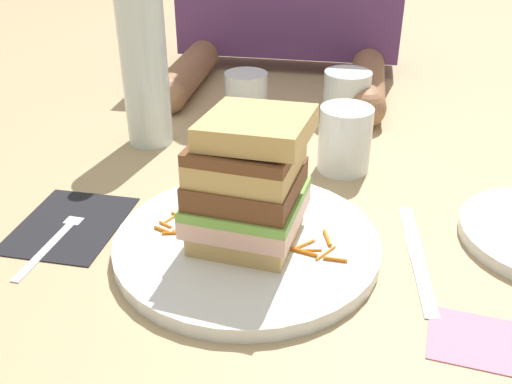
# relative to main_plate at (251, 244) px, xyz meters

# --- Properties ---
(ground_plane) EXTENTS (3.00, 3.00, 0.00)m
(ground_plane) POSITION_rel_main_plate_xyz_m (-0.00, 0.03, -0.01)
(ground_plane) COLOR tan
(main_plate) EXTENTS (0.29, 0.29, 0.02)m
(main_plate) POSITION_rel_main_plate_xyz_m (0.00, 0.00, 0.00)
(main_plate) COLOR white
(main_plate) RESTS_ON ground_plane
(sandwich) EXTENTS (0.12, 0.13, 0.14)m
(sandwich) POSITION_rel_main_plate_xyz_m (0.00, 0.00, 0.08)
(sandwich) COLOR tan
(sandwich) RESTS_ON main_plate
(carrot_shred_0) EXTENTS (0.03, 0.01, 0.00)m
(carrot_shred_0) POSITION_rel_main_plate_xyz_m (-0.08, -0.01, 0.01)
(carrot_shred_0) COLOR orange
(carrot_shred_0) RESTS_ON main_plate
(carrot_shred_1) EXTENTS (0.02, 0.00, 0.00)m
(carrot_shred_1) POSITION_rel_main_plate_xyz_m (-0.07, -0.00, 0.01)
(carrot_shred_1) COLOR orange
(carrot_shred_1) RESTS_ON main_plate
(carrot_shred_2) EXTENTS (0.03, 0.02, 0.00)m
(carrot_shred_2) POSITION_rel_main_plate_xyz_m (-0.06, 0.02, 0.01)
(carrot_shred_2) COLOR orange
(carrot_shred_2) RESTS_ON main_plate
(carrot_shred_3) EXTENTS (0.02, 0.01, 0.00)m
(carrot_shred_3) POSITION_rel_main_plate_xyz_m (-0.10, -0.00, 0.01)
(carrot_shred_3) COLOR orange
(carrot_shred_3) RESTS_ON main_plate
(carrot_shred_4) EXTENTS (0.01, 0.02, 0.00)m
(carrot_shred_4) POSITION_rel_main_plate_xyz_m (-0.10, 0.02, 0.01)
(carrot_shred_4) COLOR orange
(carrot_shred_4) RESTS_ON main_plate
(carrot_shred_5) EXTENTS (0.03, 0.01, 0.00)m
(carrot_shred_5) POSITION_rel_main_plate_xyz_m (-0.08, 0.02, 0.01)
(carrot_shred_5) COLOR orange
(carrot_shred_5) RESTS_ON main_plate
(carrot_shred_6) EXTENTS (0.02, 0.02, 0.00)m
(carrot_shred_6) POSITION_rel_main_plate_xyz_m (-0.08, 0.00, 0.01)
(carrot_shred_6) COLOR orange
(carrot_shred_6) RESTS_ON main_plate
(carrot_shred_7) EXTENTS (0.02, 0.01, 0.00)m
(carrot_shred_7) POSITION_rel_main_plate_xyz_m (-0.10, 0.01, 0.01)
(carrot_shred_7) COLOR orange
(carrot_shred_7) RESTS_ON main_plate
(carrot_shred_8) EXTENTS (0.02, 0.00, 0.00)m
(carrot_shred_8) POSITION_rel_main_plate_xyz_m (0.09, -0.03, 0.01)
(carrot_shred_8) COLOR orange
(carrot_shred_8) RESTS_ON main_plate
(carrot_shred_9) EXTENTS (0.02, 0.02, 0.00)m
(carrot_shred_9) POSITION_rel_main_plate_xyz_m (0.06, -0.00, 0.01)
(carrot_shred_9) COLOR orange
(carrot_shred_9) RESTS_ON main_plate
(carrot_shred_10) EXTENTS (0.02, 0.01, 0.00)m
(carrot_shred_10) POSITION_rel_main_plate_xyz_m (0.07, -0.01, 0.01)
(carrot_shred_10) COLOR orange
(carrot_shred_10) RESTS_ON main_plate
(carrot_shred_11) EXTENTS (0.02, 0.03, 0.00)m
(carrot_shred_11) POSITION_rel_main_plate_xyz_m (0.08, -0.02, 0.01)
(carrot_shred_11) COLOR orange
(carrot_shred_11) RESTS_ON main_plate
(carrot_shred_12) EXTENTS (0.01, 0.03, 0.00)m
(carrot_shred_12) POSITION_rel_main_plate_xyz_m (0.08, 0.01, 0.01)
(carrot_shred_12) COLOR orange
(carrot_shred_12) RESTS_ON main_plate
(carrot_shred_13) EXTENTS (0.03, 0.01, 0.00)m
(carrot_shred_13) POSITION_rel_main_plate_xyz_m (0.06, -0.02, 0.01)
(carrot_shred_13) COLOR orange
(carrot_shred_13) RESTS_ON main_plate
(napkin_dark) EXTENTS (0.12, 0.15, 0.00)m
(napkin_dark) POSITION_rel_main_plate_xyz_m (-0.22, 0.01, -0.01)
(napkin_dark) COLOR black
(napkin_dark) RESTS_ON ground_plane
(fork) EXTENTS (0.03, 0.17, 0.00)m
(fork) POSITION_rel_main_plate_xyz_m (-0.22, -0.01, -0.00)
(fork) COLOR silver
(fork) RESTS_ON napkin_dark
(knife) EXTENTS (0.03, 0.20, 0.00)m
(knife) POSITION_rel_main_plate_xyz_m (0.18, 0.01, -0.01)
(knife) COLOR silver
(knife) RESTS_ON ground_plane
(juice_glass) EXTENTS (0.07, 0.07, 0.09)m
(juice_glass) POSITION_rel_main_plate_xyz_m (0.09, 0.21, 0.03)
(juice_glass) COLOR white
(juice_glass) RESTS_ON ground_plane
(water_bottle) EXTENTS (0.07, 0.07, 0.27)m
(water_bottle) POSITION_rel_main_plate_xyz_m (-0.20, 0.25, 0.11)
(water_bottle) COLOR silver
(water_bottle) RESTS_ON ground_plane
(empty_tumbler_0) EXTENTS (0.07, 0.07, 0.08)m
(empty_tumbler_0) POSITION_rel_main_plate_xyz_m (-0.08, 0.37, 0.03)
(empty_tumbler_0) COLOR silver
(empty_tumbler_0) RESTS_ON ground_plane
(empty_tumbler_1) EXTENTS (0.08, 0.08, 0.08)m
(empty_tumbler_1) POSITION_rel_main_plate_xyz_m (0.08, 0.39, 0.03)
(empty_tumbler_1) COLOR silver
(empty_tumbler_1) RESTS_ON ground_plane
(napkin_pink) EXTENTS (0.10, 0.08, 0.00)m
(napkin_pink) POSITION_rel_main_plate_xyz_m (0.22, -0.10, -0.01)
(napkin_pink) COLOR pink
(napkin_pink) RESTS_ON ground_plane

